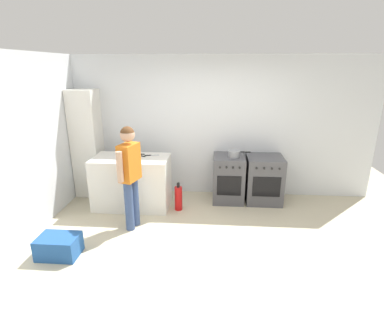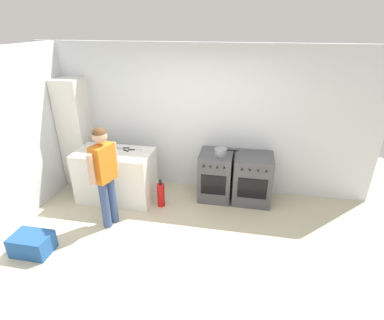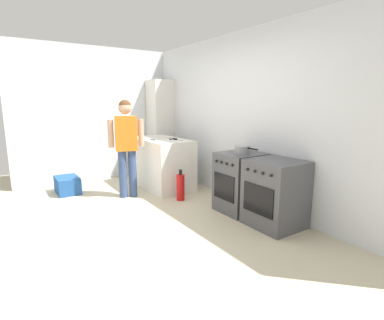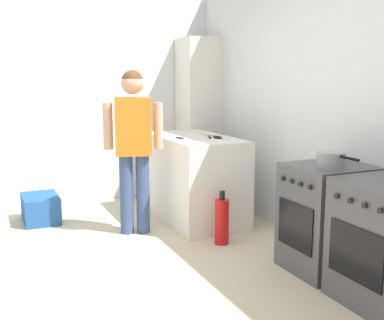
% 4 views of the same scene
% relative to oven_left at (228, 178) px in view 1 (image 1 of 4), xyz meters
% --- Properties ---
extents(ground_plane, '(8.00, 8.00, 0.00)m').
position_rel_oven_left_xyz_m(ground_plane, '(-0.35, -1.58, -0.43)').
color(ground_plane, beige).
extents(back_wall, '(6.00, 0.10, 2.60)m').
position_rel_oven_left_xyz_m(back_wall, '(-0.35, 0.37, 0.87)').
color(back_wall, silver).
rests_on(back_wall, ground).
extents(side_wall_left, '(0.10, 3.10, 2.60)m').
position_rel_oven_left_xyz_m(side_wall_left, '(-2.95, -1.18, 0.87)').
color(side_wall_left, silver).
rests_on(side_wall_left, ground).
extents(counter_unit, '(1.30, 0.70, 0.90)m').
position_rel_oven_left_xyz_m(counter_unit, '(-1.70, -0.38, 0.02)').
color(counter_unit, silver).
rests_on(counter_unit, ground).
extents(oven_left, '(0.56, 0.62, 0.85)m').
position_rel_oven_left_xyz_m(oven_left, '(0.00, 0.00, 0.00)').
color(oven_left, '#4C4C51').
rests_on(oven_left, ground).
extents(oven_right, '(0.64, 0.62, 0.85)m').
position_rel_oven_left_xyz_m(oven_right, '(0.64, 0.00, 0.00)').
color(oven_right, '#4C4C51').
rests_on(oven_right, ground).
extents(pot, '(0.39, 0.21, 0.12)m').
position_rel_oven_left_xyz_m(pot, '(0.08, -0.06, 0.48)').
color(pot, gray).
rests_on(pot, oven_left).
extents(knife_chef, '(0.30, 0.15, 0.01)m').
position_rel_oven_left_xyz_m(knife_chef, '(-1.59, -0.26, 0.48)').
color(knife_chef, silver).
rests_on(knife_chef, counter_unit).
extents(knife_carving, '(0.33, 0.10, 0.01)m').
position_rel_oven_left_xyz_m(knife_carving, '(-1.64, -0.20, 0.48)').
color(knife_carving, silver).
rests_on(knife_carving, counter_unit).
extents(knife_utility, '(0.25, 0.08, 0.01)m').
position_rel_oven_left_xyz_m(knife_utility, '(-1.37, -0.23, 0.48)').
color(knife_utility, silver).
rests_on(knife_utility, counter_unit).
extents(knife_paring, '(0.21, 0.09, 0.01)m').
position_rel_oven_left_xyz_m(knife_paring, '(-1.57, -0.58, 0.48)').
color(knife_paring, silver).
rests_on(knife_paring, counter_unit).
extents(person, '(0.29, 0.55, 1.59)m').
position_rel_oven_left_xyz_m(person, '(-1.51, -1.11, 0.51)').
color(person, '#384C7A').
rests_on(person, ground).
extents(fire_extinguisher, '(0.13, 0.13, 0.50)m').
position_rel_oven_left_xyz_m(fire_extinguisher, '(-0.87, -0.48, -0.21)').
color(fire_extinguisher, red).
rests_on(fire_extinguisher, ground).
extents(recycling_crate_lower, '(0.52, 0.36, 0.28)m').
position_rel_oven_left_xyz_m(recycling_crate_lower, '(-2.28, -1.92, -0.29)').
color(recycling_crate_lower, '#235193').
rests_on(recycling_crate_lower, ground).
extents(larder_cabinet, '(0.48, 0.44, 2.00)m').
position_rel_oven_left_xyz_m(larder_cabinet, '(-2.65, 0.10, 0.57)').
color(larder_cabinet, silver).
rests_on(larder_cabinet, ground).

